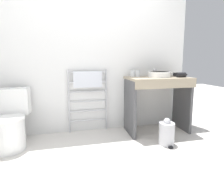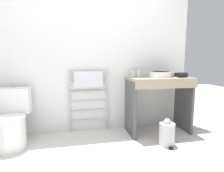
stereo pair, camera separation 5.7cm
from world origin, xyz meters
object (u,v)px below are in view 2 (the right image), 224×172
Objects in this scene: toilet at (12,122)px; cup_near_edge at (139,73)px; cup_near_wall at (133,73)px; towel_radiator at (89,87)px; sink_basin at (160,74)px; hair_dryer at (182,75)px; trash_bin at (167,133)px.

toilet is 7.26× the size of cup_near_edge.
cup_near_edge is at bearing -17.44° from cup_near_wall.
towel_radiator reaches higher than toilet.
sink_basin is 1.81× the size of hair_dryer.
cup_near_edge is at bearing 7.14° from toilet.
hair_dryer is at bearing -1.02° from toilet.
towel_radiator is 1.42m from hair_dryer.
sink_basin is 0.33m from cup_near_edge.
towel_radiator reaches higher than sink_basin.
towel_radiator reaches higher than hair_dryer.
cup_near_edge reaches higher than cup_near_wall.
hair_dryer is 0.91m from trash_bin.
towel_radiator is 1.30m from trash_bin.
cup_near_edge is at bearing 106.25° from trash_bin.
sink_basin is (2.08, 0.07, 0.58)m from toilet.
cup_near_edge reaches higher than toilet.
sink_basin is 0.41m from cup_near_wall.
toilet is at bearing -163.98° from towel_radiator.
towel_radiator is 9.59× the size of cup_near_wall.
trash_bin is at bearing -11.10° from toilet.
sink_basin reaches higher than toilet.
toilet is at bearing -178.18° from sink_basin.
cup_near_wall is at bearing 153.33° from sink_basin.
toilet is 1.90m from cup_near_edge.
cup_near_wall reaches higher than toilet.
cup_near_wall is at bearing 8.25° from toilet.
hair_dryer is at bearing 40.27° from trash_bin.
toilet reaches higher than trash_bin.
toilet is 1.83m from cup_near_wall.
cup_near_wall is (0.70, -0.04, 0.20)m from towel_radiator.
sink_basin is 3.24× the size of cup_near_edge.
cup_near_edge is (0.08, -0.02, 0.00)m from cup_near_wall.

